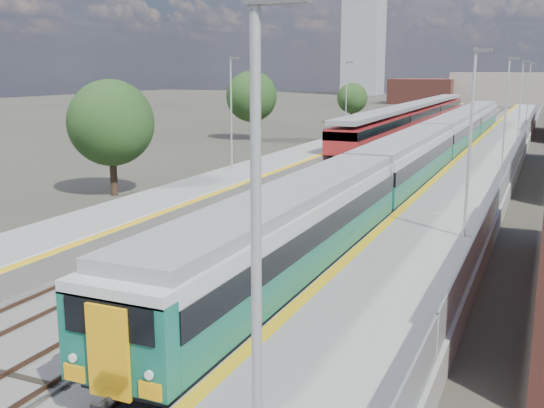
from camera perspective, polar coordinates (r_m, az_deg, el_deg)
The scene contains 11 objects.
ground at distance 55.51m, azimuth 13.60°, elevation 3.66°, with size 320.00×320.00×0.00m, color #47443A.
ballast_bed at distance 58.35m, azimuth 11.86°, elevation 4.16°, with size 10.50×155.00×0.06m, color #565451.
tracks at distance 59.86m, azimuth 12.76°, elevation 4.39°, with size 8.96×160.00×0.17m.
platform_right at distance 57.24m, azimuth 19.29°, elevation 4.11°, with size 4.70×155.00×8.52m.
platform_left at distance 60.02m, azimuth 5.50°, elevation 5.04°, with size 4.30×155.00×8.52m.
buildings at distance 145.42m, azimuth 13.02°, elevation 12.86°, with size 72.00×185.50×40.00m.
green_train at distance 49.74m, azimuth 14.31°, elevation 5.21°, with size 2.79×77.82×3.08m.
red_train at distance 78.39m, azimuth 12.67°, elevation 7.63°, with size 2.90×58.71×3.65m.
tree_a at distance 40.33m, azimuth -14.24°, elevation 7.06°, with size 5.28×5.28×7.15m.
tree_b at distance 70.98m, azimuth -1.84°, elevation 9.60°, with size 5.60×5.60×7.58m.
tree_c at distance 92.55m, azimuth 7.20°, elevation 9.39°, with size 4.32×4.32×5.86m.
Camera 1 is at (9.48, -4.15, 7.71)m, focal length 42.00 mm.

